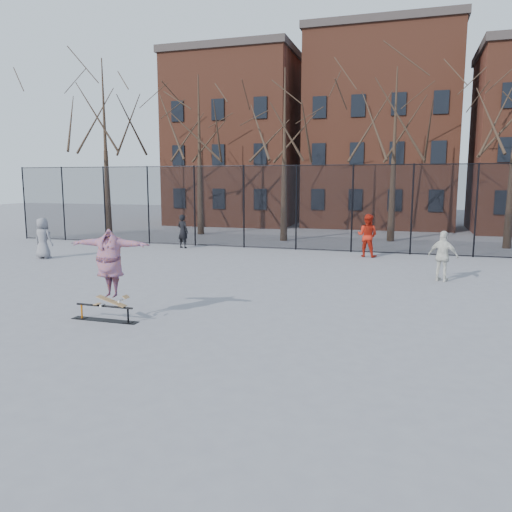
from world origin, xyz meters
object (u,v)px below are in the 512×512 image
(skater, at_px, (110,268))
(bystander_red, at_px, (367,236))
(skateboard, at_px, (112,304))
(bystander_black, at_px, (183,231))
(skate_rail, at_px, (105,314))
(bystander_white, at_px, (443,256))
(bystander_grey, at_px, (43,238))

(skater, bearing_deg, bystander_red, 61.25)
(skateboard, bearing_deg, bystander_black, 107.97)
(skateboard, distance_m, skater, 0.84)
(skate_rail, height_order, bystander_white, bystander_white)
(skateboard, relative_size, skater, 0.41)
(bystander_grey, bearing_deg, skateboard, 142.20)
(skater, relative_size, bystander_grey, 1.13)
(skateboard, distance_m, bystander_black, 12.80)
(bystander_red, bearing_deg, bystander_grey, 33.78)
(bystander_white, bearing_deg, bystander_grey, 21.40)
(skate_rail, xyz_separation_m, skater, (0.20, 0.00, 1.11))
(skater, distance_m, bystander_red, 12.90)
(skateboard, bearing_deg, bystander_white, 43.45)
(bystander_grey, bearing_deg, skater, 142.20)
(skate_rail, distance_m, skateboard, 0.34)
(bystander_grey, relative_size, bystander_white, 1.04)
(bystander_white, bearing_deg, bystander_black, -0.90)
(skate_rail, height_order, bystander_grey, bystander_grey)
(skateboard, relative_size, bystander_grey, 0.46)
(bystander_red, bearing_deg, skater, 82.49)
(bystander_grey, bearing_deg, bystander_red, -156.30)
(skate_rail, relative_size, skater, 0.87)
(skate_rail, height_order, skateboard, skateboard)
(skater, height_order, bystander_white, skater)
(bystander_black, distance_m, bystander_red, 8.82)
(skateboard, bearing_deg, skate_rail, -180.00)
(skateboard, height_order, bystander_grey, bystander_grey)
(bystander_black, relative_size, bystander_red, 0.89)
(skater, bearing_deg, bystander_white, 36.86)
(skate_rail, xyz_separation_m, bystander_white, (7.87, 7.26, 0.68))
(skateboard, xyz_separation_m, bystander_grey, (-8.15, 7.43, 0.44))
(bystander_black, bearing_deg, skater, 123.62)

